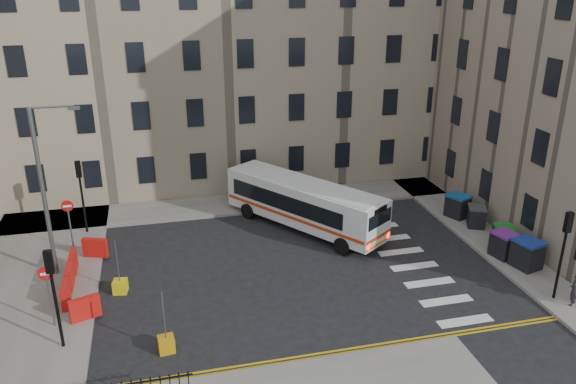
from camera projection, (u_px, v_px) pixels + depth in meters
name	position (u px, v px, depth m)	size (l,w,h in m)	color
ground	(330.00, 264.00, 27.88)	(120.00, 120.00, 0.00)	black
pavement_north	(193.00, 208.00, 34.30)	(36.00, 3.20, 0.15)	slate
pavement_east	(453.00, 214.00, 33.45)	(2.40, 26.00, 0.15)	slate
pavement_west	(31.00, 288.00, 25.66)	(6.00, 22.00, 0.15)	slate
terrace_north	(161.00, 51.00, 37.19)	(38.30, 10.80, 17.20)	tan
traffic_light_east	(565.00, 242.00, 23.75)	(0.28, 0.22, 4.10)	black
traffic_light_nw	(81.00, 186.00, 30.06)	(0.28, 0.22, 4.10)	black
traffic_light_sw	(53.00, 284.00, 20.56)	(0.28, 0.22, 4.10)	black
streetlamp	(43.00, 191.00, 25.23)	(0.50, 0.22, 8.14)	#595B5E
no_entry_north	(69.00, 215.00, 28.43)	(0.60, 0.08, 3.00)	#595B5E
no_entry_south	(48.00, 284.00, 22.10)	(0.60, 0.08, 3.00)	#595B5E
roadworks_barriers	(78.00, 276.00, 25.48)	(1.66, 6.26, 1.00)	red
bus	(304.00, 202.00, 31.27)	(7.52, 9.44, 2.71)	silver
wheelie_bin_a	(527.00, 254.00, 27.07)	(1.39, 1.51, 1.42)	black
wheelie_bin_b	(504.00, 244.00, 28.12)	(1.26, 1.37, 1.30)	black
wheelie_bin_c	(503.00, 237.00, 29.02)	(1.21, 1.31, 1.20)	black
wheelie_bin_d	(476.00, 216.00, 31.48)	(1.30, 1.37, 1.19)	black
wheelie_bin_e	(458.00, 206.00, 32.71)	(1.45, 1.53, 1.34)	black
pedestrian	(575.00, 289.00, 23.94)	(0.56, 0.37, 1.55)	black
bollard_yellow	(120.00, 286.00, 25.33)	(0.60, 0.60, 0.60)	yellow
bollard_chevron	(166.00, 344.00, 21.40)	(0.60, 0.60, 0.60)	#C7880B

